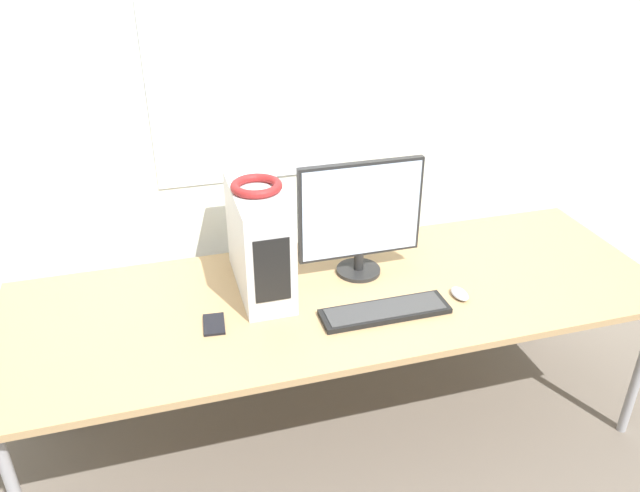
# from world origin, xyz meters

# --- Properties ---
(wall_back) EXTENTS (8.00, 0.07, 2.70)m
(wall_back) POSITION_xyz_m (-0.00, 1.01, 1.35)
(wall_back) COLOR silver
(wall_back) RESTS_ON ground_plane
(desk) EXTENTS (2.56, 0.88, 0.71)m
(desk) POSITION_xyz_m (0.00, 0.44, 0.67)
(desk) COLOR tan
(desk) RESTS_ON ground_plane
(pc_tower) EXTENTS (0.18, 0.48, 0.41)m
(pc_tower) POSITION_xyz_m (-0.28, 0.58, 0.92)
(pc_tower) COLOR silver
(pc_tower) RESTS_ON desk
(headphones) EXTENTS (0.19, 0.19, 0.03)m
(headphones) POSITION_xyz_m (-0.28, 0.58, 1.14)
(headphones) COLOR maroon
(headphones) RESTS_ON pc_tower
(monitor_main) EXTENTS (0.50, 0.18, 0.48)m
(monitor_main) POSITION_xyz_m (0.12, 0.57, 0.97)
(monitor_main) COLOR black
(monitor_main) RESTS_ON desk
(keyboard) EXTENTS (0.48, 0.14, 0.02)m
(keyboard) POSITION_xyz_m (0.12, 0.26, 0.72)
(keyboard) COLOR black
(keyboard) RESTS_ON desk
(mouse) EXTENTS (0.06, 0.10, 0.03)m
(mouse) POSITION_xyz_m (0.43, 0.29, 0.72)
(mouse) COLOR #B2B2B7
(mouse) RESTS_ON desk
(cell_phone) EXTENTS (0.09, 0.13, 0.01)m
(cell_phone) POSITION_xyz_m (-0.50, 0.36, 0.71)
(cell_phone) COLOR black
(cell_phone) RESTS_ON desk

